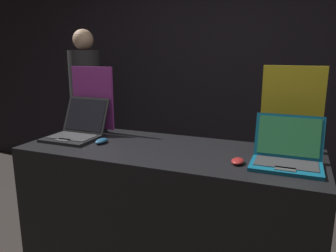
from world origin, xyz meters
TOP-DOWN VIEW (x-y plane):
  - wall_back at (0.00, 2.08)m, footprint 8.00×0.05m
  - display_counter at (0.00, 0.36)m, footprint 1.88×0.71m
  - laptop_front at (-0.71, 0.38)m, footprint 0.35×0.39m
  - mouse_front at (-0.47, 0.31)m, footprint 0.06×0.12m
  - promo_stand_front at (-0.71, 0.59)m, footprint 0.35×0.07m
  - laptop_back at (0.71, 0.32)m, footprint 0.37×0.31m
  - mouse_back at (0.46, 0.24)m, footprint 0.07×0.11m
  - promo_stand_back at (0.71, 0.64)m, footprint 0.37×0.07m
  - person_bystander at (-1.34, 1.38)m, footprint 0.33×0.33m

SIDE VIEW (x-z plane):
  - display_counter at x=0.00m, z-range 0.00..0.92m
  - person_bystander at x=-1.34m, z-range 0.04..1.78m
  - mouse_back at x=0.46m, z-range 0.92..0.95m
  - mouse_front at x=-0.47m, z-range 0.92..0.95m
  - laptop_back at x=0.71m, z-range 0.85..1.11m
  - laptop_front at x=-0.71m, z-range 0.85..1.12m
  - promo_stand_front at x=-0.71m, z-range 0.91..1.41m
  - promo_stand_back at x=0.71m, z-range 0.91..1.43m
  - wall_back at x=0.00m, z-range 0.00..2.80m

